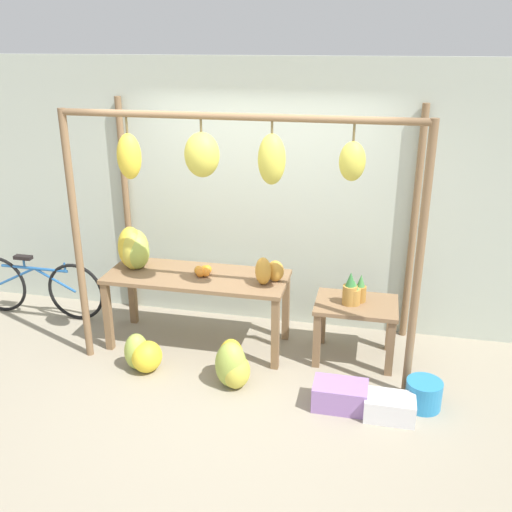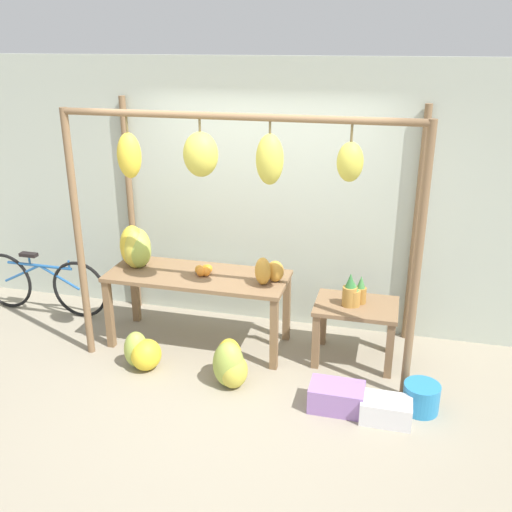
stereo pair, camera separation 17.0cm
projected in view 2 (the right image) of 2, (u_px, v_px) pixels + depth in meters
ground_plane at (228, 389)px, 5.13m from camera, size 20.00×20.00×0.00m
shop_wall_back at (267, 197)px, 5.96m from camera, size 8.00×0.08×2.80m
stall_awning at (236, 183)px, 4.94m from camera, size 3.13×1.26×2.40m
display_table_main at (198, 284)px, 5.68m from camera, size 1.80×0.69×0.77m
display_table_side at (356, 317)px, 5.44m from camera, size 0.78×0.57×0.60m
banana_pile_on_table at (136, 248)px, 5.78m from camera, size 0.37×0.35×0.43m
orange_pile at (204, 270)px, 5.63m from camera, size 0.17×0.20×0.09m
pineapple_cluster at (354, 293)px, 5.35m from camera, size 0.22×0.21×0.33m
banana_pile_ground_left at (142, 352)px, 5.40m from camera, size 0.45×0.38×0.36m
banana_pile_ground_right at (230, 364)px, 5.14m from camera, size 0.40×0.45×0.44m
fruit_crate_white at (337, 397)px, 4.83m from camera, size 0.46×0.30×0.22m
blue_bucket at (421, 398)px, 4.79m from camera, size 0.30×0.30×0.25m
parked_bicycle at (42, 284)px, 6.46m from camera, size 1.62×0.08×0.71m
papaya_pile at (268, 271)px, 5.40m from camera, size 0.29×0.28×0.27m
fruit_crate_purple at (386, 410)px, 4.68m from camera, size 0.41×0.27×0.20m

